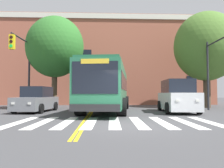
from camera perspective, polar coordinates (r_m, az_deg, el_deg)
ground_plane at (r=9.11m, az=4.41°, el=-10.77°), size 120.00×120.00×0.00m
crosswalk at (r=10.12m, az=0.59°, el=-9.93°), size 9.30×4.63×0.01m
lane_line_yellow_inner at (r=24.07m, az=-4.57°, el=-5.63°), size 0.12×36.00×0.01m
lane_line_yellow_outer at (r=24.07m, az=-4.18°, el=-5.63°), size 0.12×36.00×0.01m
city_bus at (r=16.34m, az=-1.12°, el=-0.84°), size 4.06×11.62×3.28m
car_grey_near_lane at (r=16.74m, az=-19.05°, el=-4.05°), size 2.41×4.74×1.82m
car_white_far_lane at (r=16.02m, az=16.68°, el=-3.24°), size 2.56×5.14×2.27m
traffic_light_near_corner at (r=17.90m, az=25.53°, el=5.56°), size 0.46×3.68×5.49m
traffic_light_far_corner at (r=18.10m, az=-22.26°, el=6.02°), size 0.40×3.36×5.93m
street_tree_curbside_large at (r=22.51m, az=23.36°, el=8.94°), size 8.45×8.46×8.94m
street_tree_curbside_small at (r=19.71m, az=-14.71°, el=9.27°), size 7.02×7.19×7.94m
building_facade at (r=30.25m, az=-5.95°, el=5.20°), size 30.59×9.88×10.73m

